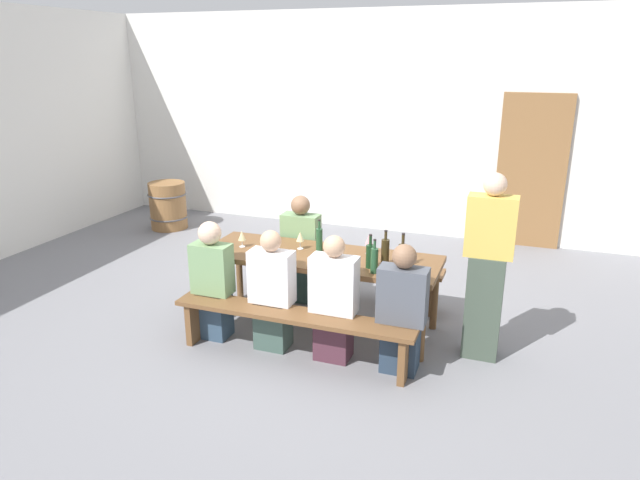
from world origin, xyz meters
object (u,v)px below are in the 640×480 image
at_px(bench_near, 293,322).
at_px(wine_bottle_2, 402,255).
at_px(wine_glass_0, 300,237).
at_px(seated_guest_near_2, 334,302).
at_px(seated_guest_far_0, 301,251).
at_px(wine_bottle_3, 385,251).
at_px(seated_guest_near_1, 272,294).
at_px(wooden_door, 531,172).
at_px(wine_glass_2, 369,240).
at_px(bench_far, 342,269).
at_px(standing_host, 487,271).
at_px(wine_glass_1, 242,236).
at_px(seated_guest_near_0, 213,283).
at_px(wine_barrel, 168,205).
at_px(wine_bottle_0, 319,239).
at_px(tasting_table, 320,262).
at_px(seated_guest_near_3, 402,313).
at_px(wine_bottle_1, 370,255).
at_px(wine_bottle_4, 374,260).

xyz_separation_m(bench_near, wine_bottle_2, (0.80, 0.66, 0.50)).
relative_size(wine_glass_0, seated_guest_near_2, 0.15).
bearing_deg(seated_guest_far_0, wine_bottle_3, 61.65).
height_order(wine_glass_0, seated_guest_near_1, seated_guest_near_1).
height_order(wooden_door, wine_glass_2, wooden_door).
xyz_separation_m(bench_far, wine_bottle_2, (0.80, -0.73, 0.50)).
xyz_separation_m(seated_guest_near_1, standing_host, (1.81, 0.50, 0.28)).
relative_size(wine_glass_1, seated_guest_near_2, 0.14).
distance_m(wine_bottle_3, seated_guest_far_0, 1.25).
bearing_deg(wine_glass_0, seated_guest_near_0, -134.19).
relative_size(seated_guest_near_2, wine_barrel, 1.59).
height_order(wine_glass_0, seated_guest_far_0, seated_guest_far_0).
distance_m(wine_bottle_0, seated_guest_near_0, 1.09).
bearing_deg(tasting_table, standing_host, -1.61).
relative_size(bench_near, standing_host, 1.31).
relative_size(wine_glass_1, seated_guest_near_0, 0.14).
height_order(seated_guest_near_0, seated_guest_near_3, seated_guest_near_0).
bearing_deg(wine_bottle_3, seated_guest_near_1, -150.28).
height_order(wine_bottle_1, standing_host, standing_host).
distance_m(wine_bottle_1, wine_bottle_4, 0.13).
bearing_deg(standing_host, wine_bottle_0, -4.85).
xyz_separation_m(wine_bottle_1, wine_glass_2, (-0.11, 0.36, 0.02)).
distance_m(wine_bottle_4, seated_guest_near_3, 0.53).
relative_size(wine_glass_2, seated_guest_near_3, 0.17).
height_order(wine_bottle_4, seated_guest_near_0, seated_guest_near_0).
bearing_deg(seated_guest_far_0, tasting_table, 37.57).
height_order(wine_bottle_4, wine_glass_2, wine_bottle_4).
relative_size(wine_bottle_4, seated_guest_far_0, 0.26).
bearing_deg(seated_guest_near_0, wine_bottle_2, -72.99).
relative_size(wine_bottle_0, wine_glass_1, 1.96).
bearing_deg(wine_bottle_0, seated_guest_near_0, -142.46).
bearing_deg(seated_guest_near_0, bench_far, -35.03).
bearing_deg(tasting_table, wooden_door, 61.57).
height_order(wine_bottle_1, wine_bottle_2, same).
height_order(wine_bottle_0, standing_host, standing_host).
bearing_deg(standing_host, wine_glass_1, -0.04).
height_order(tasting_table, wine_glass_0, wine_glass_0).
bearing_deg(wine_bottle_4, wine_bottle_0, 150.33).
relative_size(wine_bottle_2, wine_glass_2, 1.62).
relative_size(tasting_table, seated_guest_near_1, 2.04).
xyz_separation_m(wooden_door, bench_near, (-1.83, -4.07, -0.69)).
bearing_deg(wine_glass_2, seated_guest_near_1, -133.08).
relative_size(seated_guest_near_1, seated_guest_near_2, 0.98).
height_order(wine_glass_0, wine_glass_1, wine_glass_0).
height_order(wine_glass_0, wine_barrel, wine_glass_0).
distance_m(wine_bottle_3, wine_glass_1, 1.46).
bearing_deg(standing_host, seated_guest_near_2, 22.35).
xyz_separation_m(wine_glass_1, seated_guest_far_0, (0.39, 0.59, -0.31)).
distance_m(wine_bottle_0, wine_glass_0, 0.20).
relative_size(bench_near, wine_bottle_2, 6.98).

